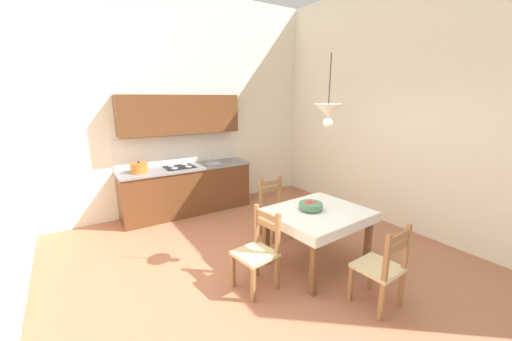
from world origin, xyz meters
TOP-DOWN VIEW (x-y plane):
  - ground_plane at (0.00, 0.00)m, footprint 5.81×6.37m
  - wall_back at (0.00, 2.95)m, footprint 5.81×0.12m
  - wall_right at (2.67, 0.00)m, footprint 0.12×6.37m
  - kitchen_cabinetry at (-0.20, 2.61)m, footprint 2.41×0.63m
  - dining_table at (0.58, -0.12)m, footprint 1.27×1.11m
  - dining_chair_kitchen_side at (0.62, 0.86)m, footprint 0.44×0.44m
  - dining_chair_camera_side at (0.56, -1.08)m, footprint 0.45×0.45m
  - dining_chair_tv_side at (-0.33, -0.11)m, footprint 0.47×0.47m
  - fruit_bowl at (0.51, -0.04)m, footprint 0.30×0.30m
  - pendant_lamp at (0.52, -0.24)m, footprint 0.32×0.32m

SIDE VIEW (x-z plane):
  - ground_plane at x=0.00m, z-range -0.10..0.00m
  - dining_chair_kitchen_side at x=0.62m, z-range -0.02..0.91m
  - dining_chair_camera_side at x=0.56m, z-range -0.02..0.91m
  - dining_chair_tv_side at x=-0.33m, z-range -0.02..0.91m
  - dining_table at x=0.58m, z-range 0.24..1.00m
  - fruit_bowl at x=0.51m, z-range 0.75..0.87m
  - kitchen_cabinetry at x=-0.20m, z-range -0.24..1.96m
  - pendant_lamp at x=0.52m, z-range 1.60..2.41m
  - wall_back at x=0.00m, z-range 0.00..4.03m
  - wall_right at x=2.67m, z-range 0.00..4.03m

